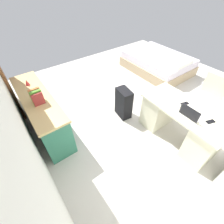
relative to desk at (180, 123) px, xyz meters
name	(u,v)px	position (x,y,z in m)	size (l,w,h in m)	color
ground_plane	(142,102)	(1.12, -0.26, -0.38)	(6.03, 6.03, 0.00)	beige
wall_back	(4,100)	(1.12, 2.26, 0.90)	(4.17, 0.10, 2.56)	silver
desk	(180,123)	(0.00, 0.00, 0.00)	(1.45, 0.69, 0.73)	beige
office_chair	(205,100)	(0.06, -0.91, 0.04)	(0.52, 0.52, 0.94)	black
credenza	(42,113)	(1.70, 1.88, 0.02)	(1.80, 0.48, 0.80)	#2D7056
bed	(158,63)	(1.98, -1.70, -0.14)	(1.90, 1.40, 0.58)	tan
suitcase_black	(124,103)	(1.07, 0.41, -0.06)	(0.36, 0.22, 0.65)	black
laptop	(191,114)	(-0.14, 0.12, 0.40)	(0.31, 0.23, 0.21)	silver
computer_mouse	(178,106)	(0.12, 0.07, 0.36)	(0.06, 0.10, 0.03)	white
cell_phone_near_laptop	(211,122)	(-0.39, -0.03, 0.35)	(0.07, 0.14, 0.01)	black
cell_phone_by_mouse	(185,104)	(0.09, -0.08, 0.35)	(0.07, 0.14, 0.01)	black
book_row	(37,96)	(1.50, 1.88, 0.53)	(0.19, 0.17, 0.24)	maroon
figurine_small	(27,82)	(2.12, 1.88, 0.47)	(0.08, 0.08, 0.11)	red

